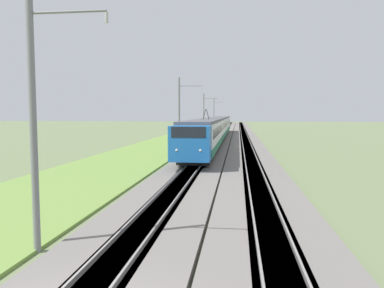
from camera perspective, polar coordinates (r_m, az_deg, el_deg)
name	(u,v)px	position (r m, az deg, el deg)	size (l,w,h in m)	color
ballast_main	(216,141)	(56.91, 3.63, 0.40)	(240.00, 4.40, 0.30)	slate
ballast_adjacent	(246,142)	(56.82, 8.17, 0.36)	(240.00, 4.40, 0.30)	slate
track_main	(216,141)	(56.91, 3.63, 0.41)	(240.00, 1.57, 0.45)	#4C4238
track_adjacent	(246,142)	(56.82, 8.17, 0.37)	(240.00, 1.57, 0.45)	#4C4238
grass_verge	(170,142)	(57.75, -3.31, 0.38)	(240.00, 8.27, 0.12)	olive
passenger_train	(216,127)	(57.14, 3.66, 2.53)	(62.99, 3.01, 4.84)	blue
catenary_mast_near	(35,117)	(12.45, -22.84, 3.87)	(0.22, 2.56, 8.27)	slate
catenary_mast_mid	(180,115)	(39.89, -1.90, 4.46)	(0.22, 2.56, 8.18)	slate
catenary_mast_far	(204,115)	(68.29, 1.84, 4.47)	(0.22, 2.56, 8.02)	slate
catenary_mast_distant	(214,114)	(96.81, 3.38, 4.58)	(0.22, 2.56, 8.20)	slate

